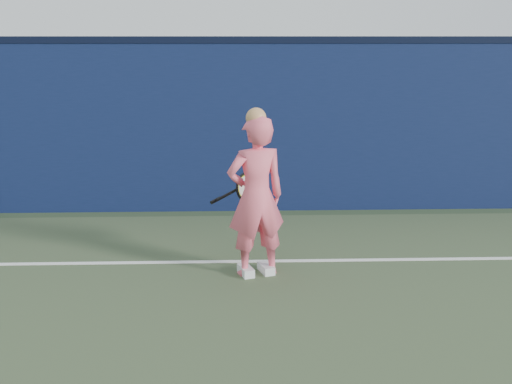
{
  "coord_description": "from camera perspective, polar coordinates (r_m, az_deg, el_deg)",
  "views": [
    {
      "loc": [
        -1.01,
        -3.16,
        2.59
      ],
      "look_at": [
        -0.78,
        3.61,
        0.95
      ],
      "focal_mm": 45.0,
      "sensor_mm": 36.0,
      "label": 1
    }
  ],
  "objects": [
    {
      "name": "backstop_wall",
      "position": [
        9.81,
        4.0,
        5.73
      ],
      "size": [
        24.0,
        0.4,
        2.5
      ],
      "primitive_type": "cube",
      "color": "#0D183C",
      "rests_on": "ground"
    },
    {
      "name": "wall_cap",
      "position": [
        9.71,
        4.13,
        13.35
      ],
      "size": [
        24.0,
        0.42,
        0.1
      ],
      "primitive_type": "cube",
      "color": "black",
      "rests_on": "backstop_wall"
    },
    {
      "name": "player",
      "position": [
        6.99,
        0.0,
        -0.39
      ],
      "size": [
        0.75,
        0.6,
        1.87
      ],
      "rotation": [
        0.0,
        0.0,
        3.44
      ],
      "color": "#FE6279",
      "rests_on": "ground"
    },
    {
      "name": "racket",
      "position": [
        7.44,
        -1.15,
        0.38
      ],
      "size": [
        0.54,
        0.41,
        0.34
      ],
      "rotation": [
        0.0,
        0.0,
        0.52
      ],
      "color": "black",
      "rests_on": "ground"
    }
  ]
}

